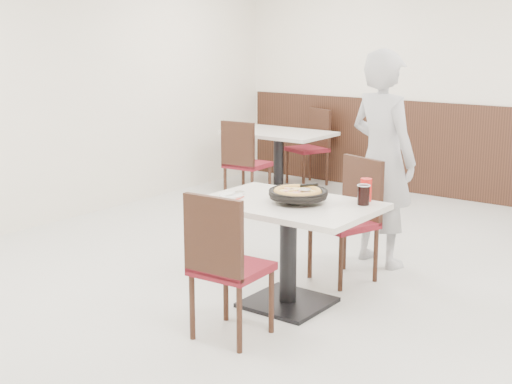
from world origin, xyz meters
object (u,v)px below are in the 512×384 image
Objects in this scene: chair_near at (232,265)px; diner_person at (382,159)px; pizza at (297,194)px; bg_chair_left_near at (247,162)px; main_table at (288,254)px; bg_chair_left_far at (307,147)px; bg_table_left at (279,163)px; side_plate at (231,196)px; red_cup at (366,190)px; chair_far at (343,221)px; pizza_pan at (298,197)px; cola_glass at (363,195)px.

diner_person is at bearing 84.74° from chair_near.
pizza is 3.07m from bg_chair_left_near.
bg_chair_left_far reaches higher than main_table.
side_plate is at bearing -60.93° from bg_table_left.
diner_person reaches higher than red_cup.
chair_far reaches higher than side_plate.
red_cup reaches higher than main_table.
main_table is 3.04× the size of pizza_pan.
main_table is 0.70m from chair_far.
pizza is (0.00, -0.66, 0.34)m from chair_far.
bg_table_left is at bearing -21.13° from diner_person.
pizza_pan is at bearing 108.99° from chair_far.
chair_near is 0.54× the size of diner_person.
chair_far reaches higher than main_table.
cola_glass reaches higher than side_plate.
chair_near reaches higher than main_table.
cola_glass is 4.17m from bg_chair_left_far.
diner_person reaches higher than pizza.
cola_glass is 3.67m from bg_table_left.
side_plate is 0.94m from cola_glass.
side_plate is 4.01m from bg_chair_left_far.
bg_chair_left_far is (-2.54, 3.28, -0.34)m from cola_glass.
cola_glass is at bearing 125.99° from diner_person.
main_table is 1.26× the size of bg_chair_left_far.
red_cup is 4.06m from bg_chair_left_far.
chair_near is 0.76m from pizza.
bg_chair_left_far is at bearing 127.77° from cola_glass.
diner_person is 2.40m from bg_chair_left_near.
diner_person reaches higher than pizza_pan.
red_cup is 0.13× the size of bg_table_left.
cola_glass is 3.22m from bg_chair_left_near.
cola_glass is 0.14× the size of bg_chair_left_near.
pizza is 1.21m from diner_person.
bg_table_left is at bearing 113.17° from bg_chair_left_far.
cola_glass is 0.81× the size of red_cup.
side_plate is (-0.43, 0.54, 0.28)m from chair_near.
red_cup is at bearing 41.78° from pizza.
red_cup reaches higher than pizza.
bg_chair_left_near is 1.29m from bg_chair_left_far.
bg_table_left is (-2.52, 2.63, -0.44)m from cola_glass.
main_table is 4.10m from bg_chair_left_far.
bg_chair_left_near is (-2.47, 1.89, -0.35)m from red_cup.
chair_near is 4.68m from bg_chair_left_far.
bg_table_left is (-2.13, 2.84, -0.44)m from pizza.
bg_chair_left_far reaches higher than pizza.
red_cup reaches higher than bg_table_left.
chair_near reaches higher than cola_glass.
diner_person is 3.18m from bg_chair_left_far.
bg_chair_left_far is at bearing 120.74° from main_table.
cola_glass reaches higher than main_table.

